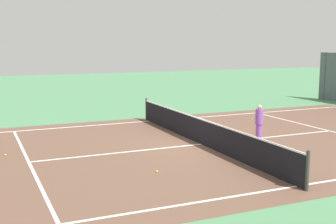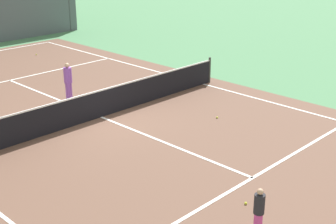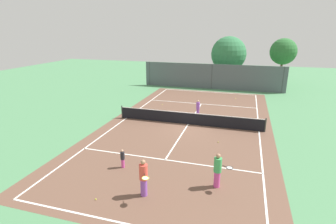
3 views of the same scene
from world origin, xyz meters
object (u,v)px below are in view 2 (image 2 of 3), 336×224
player_0 (68,81)px  tennis_ball_2 (246,203)px  tennis_ball_3 (217,118)px  player_1 (259,211)px  tennis_ball_0 (36,55)px  tennis_ball_4 (114,106)px

player_0 → tennis_ball_2: (-1.55, -9.44, -0.71)m
tennis_ball_3 → player_1: bearing=-133.9°
player_0 → tennis_ball_2: bearing=-99.3°
tennis_ball_0 → tennis_ball_2: size_ratio=1.00×
player_0 → tennis_ball_3: size_ratio=21.98×
player_1 → tennis_ball_0: size_ratio=16.57×
player_1 → tennis_ball_2: player_1 is taller
player_0 → tennis_ball_2: size_ratio=21.98×
player_1 → tennis_ball_2: (0.80, 0.88, -0.53)m
tennis_ball_0 → tennis_ball_2: 17.32m
tennis_ball_2 → tennis_ball_3: bearing=45.8°
player_1 → tennis_ball_0: player_1 is taller
player_0 → player_1: bearing=-102.8°
player_1 → tennis_ball_3: size_ratio=16.57×
player_1 → tennis_ball_0: (5.31, 17.60, -0.53)m
player_0 → tennis_ball_3: bearing=-65.9°
player_0 → player_1: size_ratio=1.33×
player_0 → tennis_ball_0: player_0 is taller
tennis_ball_3 → tennis_ball_0: bearing=87.5°
tennis_ball_0 → tennis_ball_3: 12.68m
player_0 → tennis_ball_3: player_0 is taller
tennis_ball_2 → tennis_ball_4: size_ratio=1.00×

